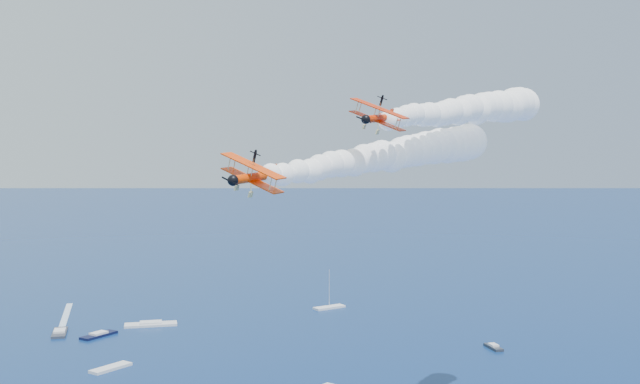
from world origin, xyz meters
TOP-DOWN VIEW (x-y plane):
  - biplane_lead at (3.80, 21.83)m, footprint 10.76×12.25m
  - biplane_trail at (-16.59, 20.91)m, footprint 11.04×12.78m
  - smoke_trail_lead at (32.14, 32.55)m, footprint 63.13×44.66m
  - smoke_trail_trail at (12.31, 30.03)m, footprint 62.90×39.67m
  - spectator_boats at (-4.15, 109.02)m, footprint 207.20×173.52m

SIDE VIEW (x-z plane):
  - spectator_boats at x=-4.15m, z-range 0.00..0.70m
  - biplane_trail at x=-16.59m, z-range 45.76..54.70m
  - smoke_trail_trail at x=12.31m, z-range 46.92..58.16m
  - biplane_lead at x=3.80m, z-range 53.62..62.14m
  - smoke_trail_lead at x=32.14m, z-range 54.57..65.81m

